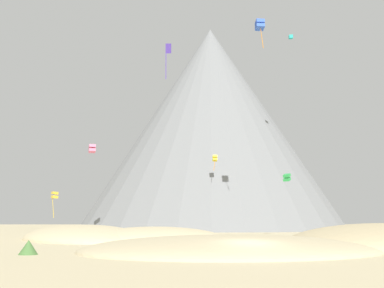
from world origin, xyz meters
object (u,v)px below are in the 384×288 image
at_px(kite_rainbow_mid, 92,149).
at_px(kite_blue_high, 260,25).
at_px(kite_yellow_low, 215,158).
at_px(bush_ridge_crest, 28,247).
at_px(bush_near_left, 243,245).
at_px(bush_near_right, 348,242).
at_px(kite_indigo_mid, 168,54).
at_px(rock_massif, 210,128).
at_px(kite_gold_low, 55,195).
at_px(kite_teal_high, 291,37).
at_px(kite_green_low, 287,177).

distance_m(kite_rainbow_mid, kite_blue_high, 36.14).
bearing_deg(kite_yellow_low, bush_ridge_crest, -109.52).
bearing_deg(bush_ridge_crest, bush_near_left, 12.01).
relative_size(bush_near_right, kite_blue_high, 0.41).
height_order(bush_near_right, kite_indigo_mid, kite_indigo_mid).
height_order(bush_ridge_crest, kite_rainbow_mid, kite_rainbow_mid).
xyz_separation_m(bush_near_right, kite_yellow_low, (-7.76, 43.89, 13.63)).
xyz_separation_m(rock_massif, kite_blue_high, (2.37, -52.99, 4.73)).
bearing_deg(kite_blue_high, rock_massif, -90.21).
relative_size(bush_ridge_crest, kite_blue_high, 0.30).
distance_m(bush_near_left, kite_gold_low, 47.39).
height_order(kite_rainbow_mid, kite_yellow_low, kite_rainbow_mid).
relative_size(kite_yellow_low, kite_indigo_mid, 0.71).
xyz_separation_m(bush_ridge_crest, kite_rainbow_mid, (-4.22, 49.82, 14.28)).
xyz_separation_m(bush_near_left, kite_indigo_mid, (-5.81, 15.03, 20.54)).
height_order(bush_near_right, bush_ridge_crest, bush_ridge_crest).
relative_size(bush_near_right, bush_near_left, 1.34).
xyz_separation_m(kite_gold_low, kite_teal_high, (42.58, 10.52, 32.27)).
xyz_separation_m(kite_gold_low, kite_blue_high, (31.52, -12.28, 24.43)).
distance_m(kite_rainbow_mid, kite_indigo_mid, 34.86).
relative_size(bush_near_right, kite_yellow_low, 0.59).
height_order(bush_near_left, kite_blue_high, kite_blue_high).
bearing_deg(bush_near_left, rock_massif, 86.26).
bearing_deg(kite_teal_high, kite_green_low, -14.88).
height_order(rock_massif, kite_indigo_mid, rock_massif).
xyz_separation_m(rock_massif, kite_gold_low, (-29.16, -40.71, -19.70)).
relative_size(bush_ridge_crest, rock_massif, 0.02).
height_order(bush_ridge_crest, kite_green_low, kite_green_low).
distance_m(rock_massif, kite_gold_low, 53.81).
xyz_separation_m(kite_indigo_mid, kite_blue_high, (13.50, 13.25, 9.63)).
bearing_deg(bush_near_right, kite_yellow_low, 100.03).
distance_m(bush_near_right, rock_massif, 77.85).
bearing_deg(kite_indigo_mid, kite_blue_high, -62.65).
xyz_separation_m(bush_near_left, kite_green_low, (12.19, 32.93, 8.13)).
bearing_deg(kite_yellow_low, kite_gold_low, -158.59).
bearing_deg(bush_near_left, kite_rainbow_mid, 112.28).
bearing_deg(bush_near_right, kite_green_low, 87.52).
xyz_separation_m(kite_gold_low, kite_indigo_mid, (18.03, -25.52, 14.80)).
distance_m(bush_near_right, kite_yellow_low, 46.60).
bearing_deg(kite_gold_low, bush_near_left, 178.22).
xyz_separation_m(kite_rainbow_mid, kite_blue_high, (26.80, -18.38, 15.81)).
height_order(bush_near_left, kite_teal_high, kite_teal_high).
xyz_separation_m(kite_green_low, kite_teal_high, (6.55, 18.14, 29.87)).
bearing_deg(bush_near_right, rock_massif, 94.52).
relative_size(rock_massif, kite_yellow_low, 27.31).
bearing_deg(kite_teal_high, bush_near_right, -5.07).
bearing_deg(kite_gold_low, kite_green_low, -134.18).
bearing_deg(bush_near_left, kite_yellow_low, 86.30).
height_order(rock_massif, kite_yellow_low, rock_massif).
xyz_separation_m(rock_massif, kite_green_low, (6.87, -48.33, -17.31)).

